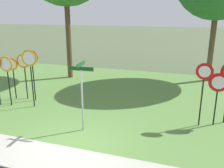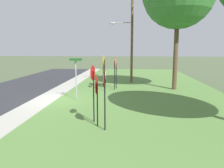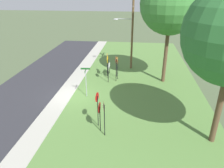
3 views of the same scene
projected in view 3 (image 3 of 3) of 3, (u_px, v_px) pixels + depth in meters
The scene contains 17 objects.
ground_plane at pixel (72, 96), 19.44m from camera, with size 160.00×160.00×0.00m, color #4C5B3D.
road_asphalt at pixel (23, 93), 19.97m from camera, with size 44.00×6.40×0.01m, color #2D2D33.
sidewalk_strip at pixel (64, 95), 19.51m from camera, with size 44.00×1.60×0.06m, color #ADAA9E.
grass_median at pixel (138, 100), 18.75m from camera, with size 44.00×12.00×0.04m, color #567F3D.
stop_sign_near_left at pixel (108, 62), 22.61m from camera, with size 0.76×0.10×2.50m.
stop_sign_near_right at pixel (108, 63), 21.39m from camera, with size 0.79×0.12×2.83m.
stop_sign_far_left at pixel (117, 63), 22.36m from camera, with size 0.74×0.13×2.45m.
stop_sign_far_center at pixel (117, 63), 23.01m from camera, with size 0.65×0.13×2.23m.
stop_sign_far_right at pixel (107, 60), 23.10m from camera, with size 0.71×0.15×2.62m.
stop_sign_center_tall at pixel (116, 63), 21.78m from camera, with size 0.72×0.12×2.69m.
yield_sign_near_left at pixel (99, 110), 13.98m from camera, with size 0.77×0.11×2.22m.
yield_sign_near_right at pixel (97, 102), 14.41m from camera, with size 0.66×0.15×2.63m.
yield_sign_far_left at pixel (104, 109), 13.41m from camera, with size 0.78×0.17×2.63m.
street_name_post at pixel (86, 80), 18.68m from camera, with size 0.96×0.81×2.74m.
utility_pole at pixel (131, 32), 24.45m from camera, with size 2.10×2.33×8.11m.
notice_board at pixel (109, 67), 24.06m from camera, with size 1.10×0.14×1.25m.
oak_tree_left at pixel (171, 4), 19.35m from camera, with size 5.69×5.69×10.56m.
Camera 3 is at (16.69, 5.74, 8.98)m, focal length 34.05 mm.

